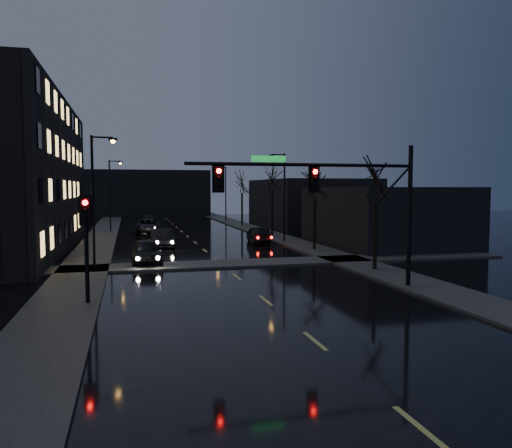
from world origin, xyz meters
TOP-DOWN VIEW (x-y plane):
  - ground at (0.00, 0.00)m, footprint 160.00×160.00m
  - sidewalk_left at (-8.50, 35.00)m, footprint 3.00×140.00m
  - sidewalk_right at (8.50, 35.00)m, footprint 3.00×140.00m
  - sidewalk_cross at (0.00, 18.50)m, footprint 40.00×3.00m
  - commercial_right_near at (15.50, 26.00)m, footprint 10.00×14.00m
  - commercial_right_far at (17.00, 48.00)m, footprint 12.00×18.00m
  - far_block at (-3.00, 78.00)m, footprint 22.00×10.00m
  - signal_mast at (3.85, 9.00)m, footprint 11.11×0.41m
  - signal_pole_left at (-7.50, 8.99)m, footprint 0.35×0.41m
  - tree_near at (8.40, 14.00)m, footprint 3.52×3.52m
  - tree_mid_a at (8.40, 24.00)m, footprint 3.30×3.30m
  - tree_mid_b at (8.40, 36.00)m, footprint 3.74×3.74m
  - tree_far at (8.40, 50.00)m, footprint 3.43×3.43m
  - streetlight_l_near at (-7.58, 18.00)m, footprint 1.53×0.28m
  - streetlight_l_far at (-7.58, 45.00)m, footprint 1.53×0.28m
  - streetlight_r_mid at (7.58, 30.00)m, footprint 1.53×0.28m
  - streetlight_r_far at (7.58, 58.00)m, footprint 1.53×0.28m
  - oncoming_car_a at (-4.69, 20.21)m, footprint 1.94×4.78m
  - oncoming_car_b at (-3.07, 29.15)m, footprint 1.90×4.62m
  - oncoming_car_c at (-3.76, 43.14)m, footprint 2.96×5.70m
  - oncoming_car_d at (-3.38, 50.73)m, footprint 2.53×5.26m
  - lead_car at (5.44, 30.25)m, footprint 1.86×4.44m

SIDE VIEW (x-z plane):
  - ground at x=0.00m, z-range 0.00..0.00m
  - sidewalk_left at x=-8.50m, z-range 0.00..0.12m
  - sidewalk_right at x=8.50m, z-range 0.00..0.12m
  - sidewalk_cross at x=0.00m, z-range 0.00..0.12m
  - lead_car at x=5.44m, z-range 0.00..1.43m
  - oncoming_car_d at x=-3.38m, z-range 0.00..1.48m
  - oncoming_car_b at x=-3.07m, z-range 0.00..1.49m
  - oncoming_car_c at x=-3.76m, z-range 0.00..1.53m
  - oncoming_car_a at x=-4.69m, z-range 0.00..1.62m
  - commercial_right_near at x=15.50m, z-range 0.00..5.00m
  - commercial_right_far at x=17.00m, z-range 0.00..6.00m
  - signal_pole_left at x=-7.50m, z-range 0.75..5.27m
  - far_block at x=-3.00m, z-range 0.00..8.00m
  - streetlight_l_near at x=-7.58m, z-range 0.77..8.77m
  - streetlight_l_far at x=-7.58m, z-range 0.77..8.77m
  - streetlight_r_mid at x=7.58m, z-range 0.77..8.77m
  - streetlight_r_far at x=7.58m, z-range 0.77..8.77m
  - signal_mast at x=3.85m, z-range 1.37..8.37m
  - tree_mid_a at x=8.40m, z-range 2.04..9.61m
  - tree_far at x=8.40m, z-range 2.12..10.00m
  - tree_near at x=8.40m, z-range 2.18..10.26m
  - tree_mid_b at x=8.40m, z-range 2.32..10.90m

